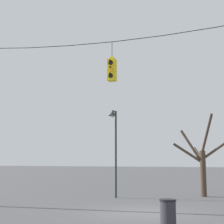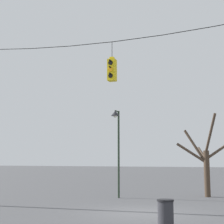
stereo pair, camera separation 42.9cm
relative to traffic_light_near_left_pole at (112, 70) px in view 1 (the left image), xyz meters
name	(u,v)px [view 1 (the left image)]	position (x,y,z in m)	size (l,w,h in m)	color
ground_plane	(142,213)	(1.20, 0.47, -6.20)	(200.00, 200.00, 0.00)	#4C4C4F
span_wire	(138,35)	(1.20, 0.01, 1.44)	(15.59, 0.03, 0.48)	black
traffic_light_near_left_pole	(112,70)	(0.00, 0.00, 0.00)	(0.34, 0.46, 1.81)	yellow
street_lamp	(114,131)	(-1.78, 5.28, -2.29)	(0.51, 0.88, 5.18)	#233323
bare_tree	(202,162)	(2.98, 8.04, -4.09)	(3.29, 2.60, 4.95)	#423326
trash_bin	(168,213)	(2.81, -2.24, -5.74)	(0.57, 0.57, 0.91)	#2D2D33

